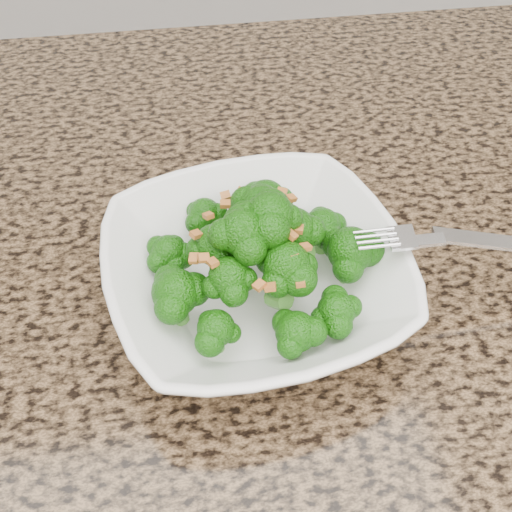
{
  "coord_description": "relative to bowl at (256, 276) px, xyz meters",
  "views": [
    {
      "loc": [
        0.08,
        0.05,
        1.3
      ],
      "look_at": [
        0.13,
        0.37,
        0.95
      ],
      "focal_mm": 45.0,
      "sensor_mm": 36.0,
      "label": 1
    }
  ],
  "objects": [
    {
      "name": "granite_counter",
      "position": [
        -0.13,
        -0.07,
        -0.04
      ],
      "size": [
        1.64,
        1.04,
        0.03
      ],
      "primitive_type": "cube",
      "color": "brown",
      "rests_on": "cabinet"
    },
    {
      "name": "bowl",
      "position": [
        0.0,
        0.0,
        0.0
      ],
      "size": [
        0.26,
        0.26,
        0.06
      ],
      "primitive_type": "imported",
      "rotation": [
        0.0,
        0.0,
        0.16
      ],
      "color": "white",
      "rests_on": "granite_counter"
    },
    {
      "name": "broccoli_pile",
      "position": [
        0.0,
        0.0,
        0.06
      ],
      "size": [
        0.2,
        0.2,
        0.06
      ],
      "primitive_type": null,
      "color": "#19630B",
      "rests_on": "bowl"
    },
    {
      "name": "garlic_topping",
      "position": [
        0.0,
        0.0,
        0.09
      ],
      "size": [
        0.12,
        0.12,
        0.01
      ],
      "primitive_type": null,
      "color": "#BC6E2D",
      "rests_on": "broccoli_pile"
    },
    {
      "name": "fork",
      "position": [
        0.13,
        -0.01,
        0.03
      ],
      "size": [
        0.19,
        0.05,
        0.01
      ],
      "primitive_type": null,
      "rotation": [
        0.0,
        0.0,
        -0.09
      ],
      "color": "silver",
      "rests_on": "bowl"
    }
  ]
}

